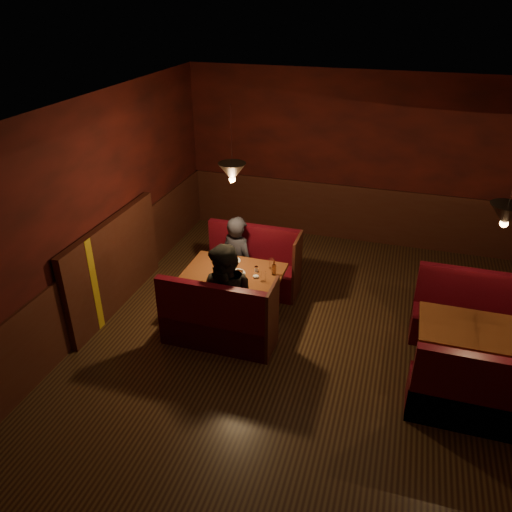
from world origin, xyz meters
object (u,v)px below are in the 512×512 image
(second_bench_near, at_px, (477,401))
(second_table, at_px, (473,341))
(diner_b, at_px, (226,283))
(main_bench_far, at_px, (253,269))
(main_bench_near, at_px, (218,325))
(diner_a, at_px, (238,243))
(second_bench_far, at_px, (468,320))
(main_table, at_px, (236,280))

(second_bench_near, bearing_deg, second_table, 92.20)
(diner_b, bearing_deg, main_bench_far, 106.88)
(main_bench_near, bearing_deg, diner_b, 67.14)
(main_bench_far, height_order, diner_a, diner_a)
(second_bench_far, bearing_deg, main_table, -174.44)
(main_bench_near, relative_size, second_bench_near, 1.05)
(second_table, relative_size, diner_b, 0.73)
(second_bench_near, relative_size, diner_b, 0.80)
(main_bench_far, relative_size, main_bench_near, 1.00)
(main_table, xyz_separation_m, diner_a, (-0.18, 0.61, 0.23))
(main_table, distance_m, second_table, 3.00)
(second_table, bearing_deg, diner_b, -177.30)
(second_bench_near, relative_size, diner_a, 0.88)
(main_table, xyz_separation_m, second_bench_near, (3.00, -1.16, -0.23))
(main_bench_far, xyz_separation_m, second_bench_near, (2.98, -1.89, -0.00))
(diner_a, bearing_deg, second_table, -174.55)
(main_bench_near, distance_m, diner_a, 1.43)
(diner_a, bearing_deg, second_bench_far, -161.93)
(main_table, distance_m, main_bench_near, 0.77)
(second_bench_far, height_order, diner_b, diner_b)
(main_table, xyz_separation_m, main_bench_near, (0.01, -0.73, -0.22))
(second_bench_far, relative_size, diner_b, 0.80)
(diner_b, bearing_deg, diner_a, 116.25)
(main_bench_far, distance_m, second_bench_far, 3.01)
(main_bench_near, bearing_deg, second_bench_near, -8.14)
(main_bench_near, bearing_deg, main_table, 91.15)
(main_bench_far, bearing_deg, main_table, -91.16)
(diner_a, bearing_deg, main_table, 129.93)
(main_table, bearing_deg, main_bench_near, -88.85)
(second_table, bearing_deg, second_bench_near, -87.80)
(main_bench_far, height_order, second_bench_far, main_bench_far)
(second_table, distance_m, second_bench_near, 0.75)
(second_table, distance_m, diner_a, 3.33)
(main_bench_near, xyz_separation_m, second_table, (2.95, 0.30, 0.20))
(second_bench_far, xyz_separation_m, diner_b, (-2.91, -0.86, 0.53))
(main_bench_near, relative_size, second_bench_far, 1.05)
(second_bench_near, bearing_deg, second_bench_far, 90.00)
(second_bench_near, bearing_deg, diner_b, 168.57)
(main_bench_far, height_order, second_bench_near, main_bench_far)
(main_table, relative_size, second_bench_far, 0.96)
(second_bench_near, height_order, diner_a, diner_a)
(main_bench_far, xyz_separation_m, diner_a, (-0.19, -0.11, 0.46))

